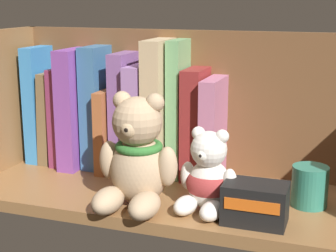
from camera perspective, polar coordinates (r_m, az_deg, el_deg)
name	(u,v)px	position (r cm, az deg, el deg)	size (l,w,h in cm)	color
shelf_board	(188,200)	(88.10, 2.16, -8.06)	(72.86, 25.21, 2.00)	olive
shelf_back_panel	(209,108)	(96.50, 4.55, 1.98)	(75.26, 1.20, 28.17)	brown
book_0	(42,103)	(107.14, -13.58, 2.40)	(2.72, 9.85, 22.63)	#3582CA
book_1	(55,116)	(106.11, -12.19, 1.06)	(2.20, 10.11, 17.87)	brown
book_2	(67,115)	(104.68, -10.98, 1.22)	(2.16, 11.31, 18.87)	#7B2D52
book_3	(81,106)	(102.72, -9.46, 2.11)	(3.47, 14.33, 22.60)	#7E419B
book_4	(99,107)	(100.89, -7.54, 2.12)	(3.39, 10.12, 23.12)	teal
book_5	(114,127)	(100.41, -5.90, -0.15)	(1.92, 14.12, 15.38)	#A65C33
book_6	(128,111)	(98.49, -4.44, 1.63)	(2.94, 11.41, 22.16)	#835798
book_7	(144,118)	(97.42, -2.61, 0.92)	(2.94, 14.00, 20.17)	#9E72B2
book_8	(162,107)	(95.67, -0.61, 2.11)	(3.45, 13.82, 24.78)	tan
book_9	(180,108)	(94.61, 1.29, 1.96)	(2.35, 9.34, 24.74)	#74B173
book_10	(197,123)	(94.20, 3.20, 0.36)	(3.43, 10.72, 19.85)	maroon
book_11	(216,128)	(93.47, 5.28, -0.21)	(2.78, 14.29, 18.47)	#B86C91
teddy_bear_larger	(137,159)	(80.94, -3.42, -3.57)	(12.98, 13.10, 17.92)	tan
teddy_bear_smaller	(208,178)	(80.13, 4.38, -5.73)	(9.54, 10.19, 12.87)	white
pillar_candle	(310,186)	(84.95, 15.20, -6.35)	(5.65, 5.65, 6.44)	#2D7A66
small_product_box	(255,203)	(77.17, 9.50, -8.32)	(9.14, 6.12, 5.96)	black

